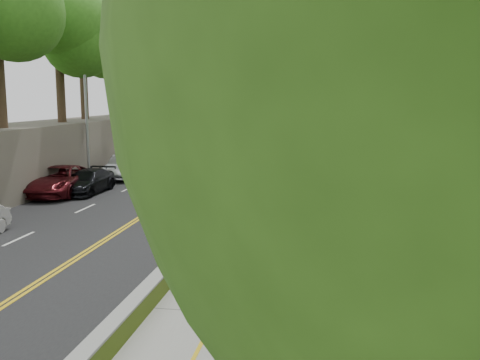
{
  "coord_description": "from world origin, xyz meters",
  "views": [
    {
      "loc": [
        4.96,
        -19.12,
        5.68
      ],
      "look_at": [
        0.5,
        8.0,
        1.4
      ],
      "focal_mm": 40.0,
      "sensor_mm": 36.0,
      "label": 1
    }
  ],
  "objects_px": {
    "car_2": "(59,180)",
    "construction_barrel": "(316,176)",
    "signpost": "(201,216)",
    "person_far": "(312,162)",
    "streetlight": "(90,113)",
    "painter_0": "(261,186)",
    "concrete_block": "(309,224)"
  },
  "relations": [
    {
      "from": "construction_barrel",
      "to": "person_far",
      "type": "xyz_separation_m",
      "value": [
        -0.42,
        4.5,
        0.4
      ]
    },
    {
      "from": "person_far",
      "to": "signpost",
      "type": "bearing_deg",
      "value": 107.35
    },
    {
      "from": "streetlight",
      "to": "signpost",
      "type": "xyz_separation_m",
      "value": [
        11.51,
        -17.02,
        -2.68
      ]
    },
    {
      "from": "streetlight",
      "to": "painter_0",
      "type": "distance_m",
      "value": 13.42
    },
    {
      "from": "streetlight",
      "to": "car_2",
      "type": "distance_m",
      "value": 5.88
    },
    {
      "from": "streetlight",
      "to": "construction_barrel",
      "type": "distance_m",
      "value": 15.42
    },
    {
      "from": "streetlight",
      "to": "person_far",
      "type": "bearing_deg",
      "value": 24.46
    },
    {
      "from": "streetlight",
      "to": "concrete_block",
      "type": "relative_size",
      "value": 6.82
    },
    {
      "from": "painter_0",
      "to": "person_far",
      "type": "height_order",
      "value": "painter_0"
    },
    {
      "from": "painter_0",
      "to": "car_2",
      "type": "bearing_deg",
      "value": 87.06
    },
    {
      "from": "signpost",
      "to": "car_2",
      "type": "height_order",
      "value": "signpost"
    },
    {
      "from": "streetlight",
      "to": "concrete_block",
      "type": "height_order",
      "value": "streetlight"
    },
    {
      "from": "signpost",
      "to": "car_2",
      "type": "xyz_separation_m",
      "value": [
        -11.47,
        12.51,
        -1.09
      ]
    },
    {
      "from": "streetlight",
      "to": "car_2",
      "type": "height_order",
      "value": "streetlight"
    },
    {
      "from": "streetlight",
      "to": "person_far",
      "type": "xyz_separation_m",
      "value": [
        14.3,
        6.5,
        -3.74
      ]
    },
    {
      "from": "streetlight",
      "to": "concrete_block",
      "type": "xyz_separation_m",
      "value": [
        14.76,
        -11.25,
        -4.2
      ]
    },
    {
      "from": "car_2",
      "to": "construction_barrel",
      "type": "bearing_deg",
      "value": 18.05
    },
    {
      "from": "concrete_block",
      "to": "painter_0",
      "type": "xyz_separation_m",
      "value": [
        -2.85,
        6.32,
        0.46
      ]
    },
    {
      "from": "construction_barrel",
      "to": "painter_0",
      "type": "height_order",
      "value": "painter_0"
    },
    {
      "from": "signpost",
      "to": "painter_0",
      "type": "relative_size",
      "value": 1.82
    },
    {
      "from": "construction_barrel",
      "to": "person_far",
      "type": "relative_size",
      "value": 0.54
    },
    {
      "from": "signpost",
      "to": "painter_0",
      "type": "bearing_deg",
      "value": 88.11
    },
    {
      "from": "streetlight",
      "to": "painter_0",
      "type": "height_order",
      "value": "streetlight"
    },
    {
      "from": "signpost",
      "to": "painter_0",
      "type": "xyz_separation_m",
      "value": [
        0.4,
        12.09,
        -1.06
      ]
    },
    {
      "from": "streetlight",
      "to": "car_2",
      "type": "xyz_separation_m",
      "value": [
        0.04,
        -4.51,
        -3.77
      ]
    },
    {
      "from": "painter_0",
      "to": "person_far",
      "type": "relative_size",
      "value": 1.0
    },
    {
      "from": "car_2",
      "to": "signpost",
      "type": "bearing_deg",
      "value": -53.32
    },
    {
      "from": "signpost",
      "to": "painter_0",
      "type": "height_order",
      "value": "signpost"
    },
    {
      "from": "person_far",
      "to": "streetlight",
      "type": "bearing_deg",
      "value": 48.56
    },
    {
      "from": "signpost",
      "to": "person_far",
      "type": "relative_size",
      "value": 1.82
    },
    {
      "from": "streetlight",
      "to": "construction_barrel",
      "type": "height_order",
      "value": "streetlight"
    },
    {
      "from": "car_2",
      "to": "person_far",
      "type": "height_order",
      "value": "person_far"
    }
  ]
}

